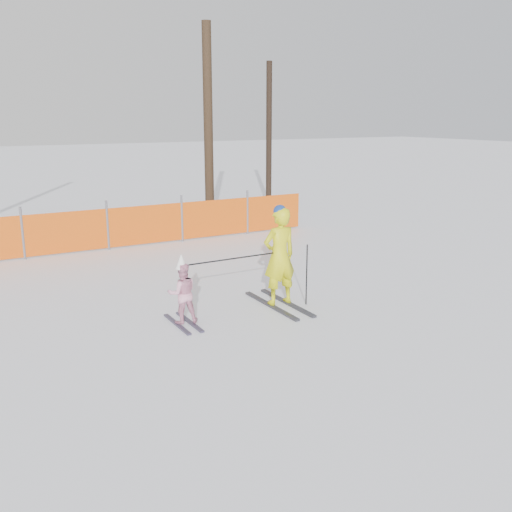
{
  "coord_description": "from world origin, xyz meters",
  "views": [
    {
      "loc": [
        -4.61,
        -7.63,
        3.32
      ],
      "look_at": [
        0.0,
        0.5,
        1.0
      ],
      "focal_mm": 40.0,
      "sensor_mm": 36.0,
      "label": 1
    }
  ],
  "objects": [
    {
      "name": "child",
      "position": [
        -1.32,
        0.58,
        0.54
      ],
      "size": [
        0.54,
        1.03,
        1.18
      ],
      "color": "black",
      "rests_on": "ground"
    },
    {
      "name": "safety_fence",
      "position": [
        -3.13,
        6.42,
        0.56
      ],
      "size": [
        15.76,
        0.06,
        1.25
      ],
      "color": "#595960",
      "rests_on": "ground"
    },
    {
      "name": "tree_trunks",
      "position": [
        0.9,
        9.46,
        2.82
      ],
      "size": [
        11.8,
        2.03,
        6.06
      ],
      "color": "#322316",
      "rests_on": "ground"
    },
    {
      "name": "ski_poles",
      "position": [
        0.17,
        0.52,
        0.81
      ],
      "size": [
        2.2,
        0.22,
        1.11
      ],
      "color": "black",
      "rests_on": "ground"
    },
    {
      "name": "ground",
      "position": [
        0.0,
        0.0,
        0.0
      ],
      "size": [
        120.0,
        120.0,
        0.0
      ],
      "primitive_type": "plane",
      "color": "white",
      "rests_on": "ground"
    },
    {
      "name": "adult",
      "position": [
        0.54,
        0.62,
        0.9
      ],
      "size": [
        0.64,
        1.73,
        1.82
      ],
      "color": "black",
      "rests_on": "ground"
    }
  ]
}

